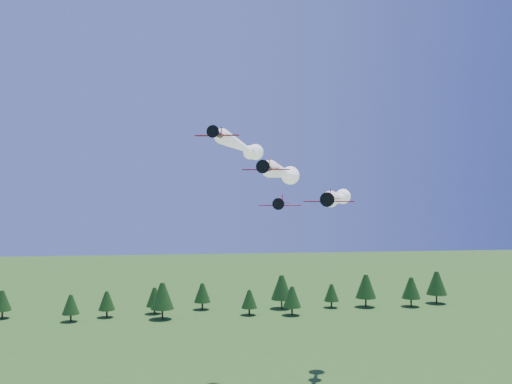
{
  "coord_description": "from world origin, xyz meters",
  "views": [
    {
      "loc": [
        -13.59,
        -85.22,
        41.27
      ],
      "look_at": [
        -2.8,
        0.0,
        41.38
      ],
      "focal_mm": 40.0,
      "sensor_mm": 36.0,
      "label": 1
    }
  ],
  "objects": [
    {
      "name": "plane_left",
      "position": [
        -1.56,
        30.02,
        50.47
      ],
      "size": [
        16.28,
        47.45,
        3.7
      ],
      "rotation": [
        0.0,
        0.0,
        -0.25
      ],
      "color": "black",
      "rests_on": "ground"
    },
    {
      "name": "plane_right",
      "position": [
        18.19,
        29.22,
        40.3
      ],
      "size": [
        22.88,
        58.5,
        3.7
      ],
      "rotation": [
        0.0,
        0.0,
        -0.32
      ],
      "color": "black",
      "rests_on": "ground"
    },
    {
      "name": "treeline",
      "position": [
        11.87,
        111.05,
        6.64
      ],
      "size": [
        166.36,
        21.51,
        11.86
      ],
      "color": "#382314",
      "rests_on": "ground"
    },
    {
      "name": "plane_lead",
      "position": [
        4.39,
        15.8,
        44.76
      ],
      "size": [
        15.4,
        40.13,
        3.7
      ],
      "rotation": [
        0.0,
        0.0,
        -0.28
      ],
      "color": "black",
      "rests_on": "ground"
    },
    {
      "name": "plane_slot",
      "position": [
        2.14,
        7.05,
        39.49
      ],
      "size": [
        6.86,
        7.6,
        2.4
      ],
      "rotation": [
        0.0,
        0.0,
        -0.27
      ],
      "color": "black",
      "rests_on": "ground"
    }
  ]
}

